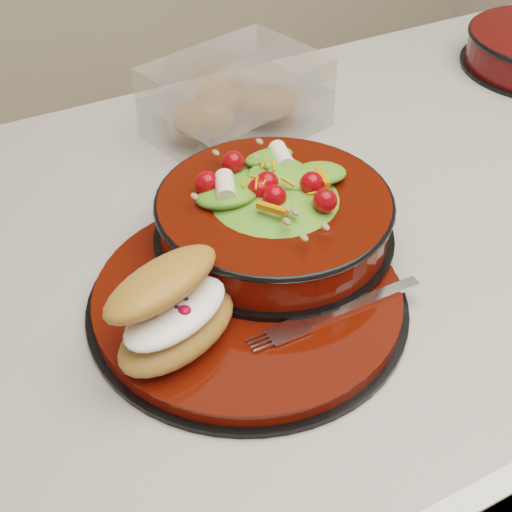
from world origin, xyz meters
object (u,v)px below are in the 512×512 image
island_counter (338,429)px  salad_bowl (274,208)px  croissant (173,310)px  dinner_plate (249,298)px  pastry_box (236,100)px  fork (340,311)px

island_counter → salad_bowl: size_ratio=4.98×
croissant → dinner_plate: bearing=-5.7°
croissant → pastry_box: (0.23, 0.33, -0.01)m
salad_bowl → pastry_box: (0.08, 0.24, -0.01)m
dinner_plate → pastry_box: 0.34m
fork → pastry_box: bearing=-12.1°
island_counter → dinner_plate: dinner_plate is taller
salad_bowl → croissant: salad_bowl is taller
island_counter → dinner_plate: (-0.20, -0.10, 0.46)m
dinner_plate → croissant: (-0.09, -0.03, 0.05)m
dinner_plate → fork: fork is taller
dinner_plate → salad_bowl: 0.10m
salad_bowl → island_counter: bearing=13.9°
dinner_plate → salad_bowl: (0.06, 0.06, 0.05)m
island_counter → pastry_box: (-0.06, 0.21, 0.49)m
croissant → fork: size_ratio=0.87×
island_counter → pastry_box: bearing=106.8°
dinner_plate → croissant: 0.10m
dinner_plate → croissant: croissant is taller
salad_bowl → fork: (0.00, -0.13, -0.04)m
salad_bowl → croissant: (-0.15, -0.09, -0.00)m
dinner_plate → salad_bowl: bearing=44.7°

